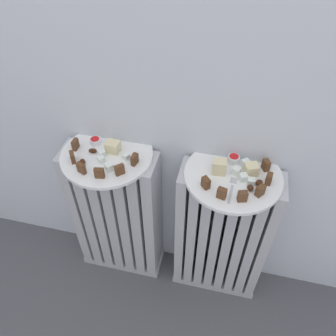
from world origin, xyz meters
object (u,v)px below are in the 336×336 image
at_px(jam_bowl_left, 95,141).
at_px(fork, 232,188).
at_px(radiator_left, 117,216).
at_px(radiator_right, 221,236).
at_px(jam_bowl_right, 234,159).
at_px(plate_left, 107,155).
at_px(plate_right, 233,176).

relative_size(jam_bowl_left, fork, 0.34).
height_order(radiator_left, radiator_right, same).
bearing_deg(fork, jam_bowl_right, 93.71).
xyz_separation_m(jam_bowl_left, fork, (0.48, -0.10, -0.01)).
xyz_separation_m(plate_left, jam_bowl_left, (-0.06, 0.04, 0.02)).
bearing_deg(plate_right, plate_left, 180.00).
distance_m(jam_bowl_left, fork, 0.49).
relative_size(radiator_right, fork, 6.05).
relative_size(plate_left, plate_right, 1.00).
xyz_separation_m(plate_right, fork, (0.00, -0.06, 0.01)).
distance_m(plate_left, fork, 0.43).
bearing_deg(jam_bowl_left, fork, -12.11).
bearing_deg(plate_left, jam_bowl_right, 7.66).
bearing_deg(fork, radiator_left, 171.75).
distance_m(plate_right, jam_bowl_left, 0.48).
bearing_deg(jam_bowl_right, jam_bowl_left, -178.24).
height_order(radiator_left, plate_right, plate_right).
relative_size(radiator_right, jam_bowl_right, 17.49).
bearing_deg(jam_bowl_right, radiator_right, -83.50).
xyz_separation_m(plate_right, jam_bowl_right, (-0.01, 0.06, 0.02)).
height_order(radiator_right, jam_bowl_right, jam_bowl_right).
height_order(plate_left, fork, fork).
distance_m(plate_left, jam_bowl_right, 0.42).
xyz_separation_m(radiator_right, plate_left, (-0.42, 0.00, 0.34)).
bearing_deg(radiator_left, jam_bowl_left, 143.40).
bearing_deg(plate_right, jam_bowl_left, 175.04).
xyz_separation_m(radiator_left, plate_left, (0.00, -0.00, 0.34)).
bearing_deg(radiator_left, radiator_right, -0.00).
xyz_separation_m(radiator_left, fork, (0.42, -0.06, 0.34)).
bearing_deg(jam_bowl_left, plate_right, -4.96).
relative_size(plate_left, jam_bowl_right, 8.29).
height_order(jam_bowl_left, jam_bowl_right, jam_bowl_right).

